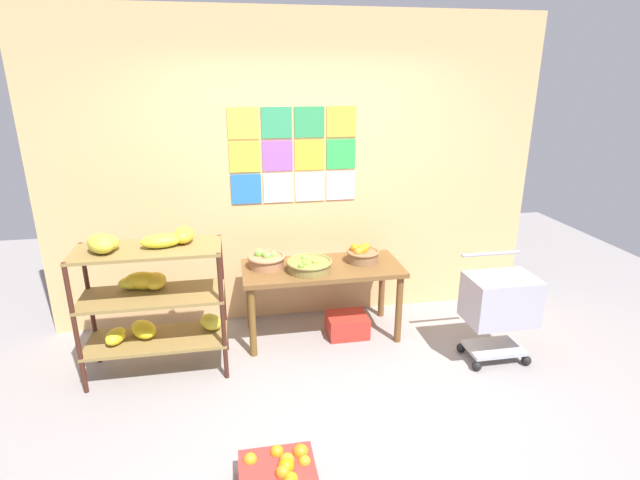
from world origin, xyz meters
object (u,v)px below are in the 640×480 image
Objects in this scene: banana_shelf_unit at (149,287)px; shopping_cart at (500,303)px; fruit_basket_right at (362,254)px; fruit_basket_centre at (309,265)px; fruit_basket_back_left at (266,260)px; orange_crate_foreground at (279,476)px; display_table at (322,276)px; produce_crate_under_table at (347,325)px.

banana_shelf_unit is 2.80m from shopping_cart.
fruit_basket_centre is (-0.50, -0.13, -0.02)m from fruit_basket_right.
fruit_basket_back_left is 1.98m from shopping_cart.
orange_crate_foreground is at bearing -59.08° from banana_shelf_unit.
fruit_basket_right reaches higher than display_table.
shopping_cart is at bearing -36.07° from fruit_basket_right.
fruit_basket_right is at bearing 61.78° from orange_crate_foreground.
fruit_basket_back_left is (-0.86, 0.03, -0.01)m from fruit_basket_right.
fruit_basket_right reaches higher than fruit_basket_centre.
orange_crate_foreground is at bearing -118.22° from fruit_basket_right.
banana_shelf_unit reaches higher than display_table.
orange_crate_foreground is 0.50× the size of shopping_cart.
display_table is at bearing -8.82° from fruit_basket_back_left.
fruit_basket_centre is at bearing -146.44° from display_table.
shopping_cart reaches higher than fruit_basket_centre.
fruit_basket_centre is 1.09× the size of produce_crate_under_table.
orange_crate_foreground is (-0.57, -1.72, -0.49)m from display_table.
produce_crate_under_table is at bearing 64.50° from orange_crate_foreground.
fruit_basket_centre is at bearing 9.43° from banana_shelf_unit.
fruit_basket_right is 0.82× the size of produce_crate_under_table.
produce_crate_under_table is 1.85m from orange_crate_foreground.
produce_crate_under_table is at bearing -9.91° from fruit_basket_back_left.
fruit_basket_centre is 0.90× the size of orange_crate_foreground.
fruit_basket_right is 2.10m from orange_crate_foreground.
orange_crate_foreground is (-0.95, -1.76, -0.65)m from fruit_basket_right.
banana_shelf_unit is 1.36× the size of shopping_cart.
fruit_basket_centre reaches higher than orange_crate_foreground.
produce_crate_under_table is (0.23, -0.05, -0.49)m from display_table.
fruit_basket_right is 0.86m from fruit_basket_back_left.
fruit_basket_right is at bearing -2.04° from fruit_basket_back_left.
banana_shelf_unit is 3.29× the size of produce_crate_under_table.
display_table is at bearing 142.09° from shopping_cart.
produce_crate_under_table is at bearing -12.24° from display_table.
fruit_basket_centre is (1.29, 0.21, 0.01)m from banana_shelf_unit.
fruit_basket_centre is at bearing -24.47° from fruit_basket_back_left.
display_table is 3.88× the size of produce_crate_under_table.
fruit_basket_right is (1.79, 0.34, 0.03)m from banana_shelf_unit.
shopping_cart reaches higher than display_table.
produce_crate_under_table is 1.34m from shopping_cart.
fruit_basket_back_left is at bearing 87.18° from orange_crate_foreground.
fruit_basket_right reaches higher than orange_crate_foreground.
banana_shelf_unit reaches higher than shopping_cart.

